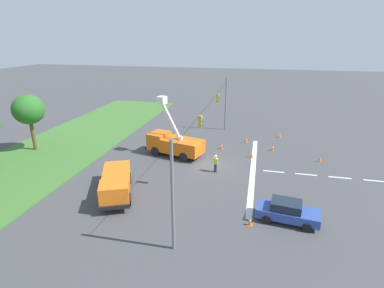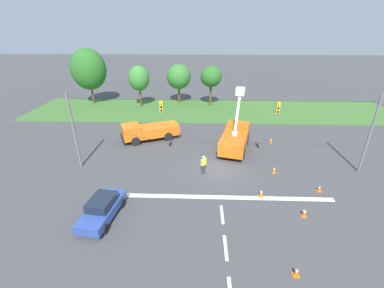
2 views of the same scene
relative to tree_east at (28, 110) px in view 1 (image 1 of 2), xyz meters
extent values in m
plane|color=#424244|center=(0.10, -20.39, -4.78)|extent=(200.00, 200.00, 0.00)
cube|color=#3D6B2D|center=(0.10, -2.39, -4.73)|extent=(56.00, 12.00, 0.10)
cube|color=silver|center=(0.10, -24.79, -4.78)|extent=(17.60, 0.50, 0.01)
cube|color=silver|center=(0.10, -26.79, -4.78)|extent=(0.20, 2.00, 0.01)
cube|color=silver|center=(0.10, -29.79, -4.78)|extent=(0.20, 2.00, 0.01)
cube|color=silver|center=(0.10, -32.79, -4.78)|extent=(0.20, 2.00, 0.01)
cube|color=silver|center=(0.10, -35.79, -4.78)|extent=(0.20, 2.00, 0.01)
cylinder|color=slate|center=(-12.90, -20.39, -1.18)|extent=(0.20, 0.20, 7.20)
cylinder|color=slate|center=(13.10, -20.39, -1.18)|extent=(0.20, 0.20, 7.20)
cylinder|color=black|center=(0.10, -20.39, 1.82)|extent=(26.00, 0.03, 0.03)
cylinder|color=black|center=(-4.89, -20.39, 1.77)|extent=(0.02, 0.02, 0.10)
cube|color=gold|center=(-4.89, -20.39, 1.24)|extent=(0.32, 0.28, 0.96)
cylinder|color=yellow|center=(-4.89, -20.55, 1.56)|extent=(0.16, 0.05, 0.16)
cylinder|color=black|center=(-4.89, -20.55, 1.24)|extent=(0.16, 0.05, 0.16)
cylinder|color=black|center=(-4.89, -20.55, 0.92)|extent=(0.16, 0.05, 0.16)
cylinder|color=black|center=(4.90, -20.39, 1.77)|extent=(0.02, 0.02, 0.10)
cube|color=gold|center=(4.90, -20.39, 1.24)|extent=(0.32, 0.28, 0.96)
cylinder|color=yellow|center=(4.90, -20.55, 1.56)|extent=(0.16, 0.05, 0.16)
cylinder|color=black|center=(4.90, -20.55, 1.24)|extent=(0.16, 0.05, 0.16)
cylinder|color=black|center=(4.90, -20.55, 0.92)|extent=(0.16, 0.05, 0.16)
cylinder|color=brown|center=(0.00, 0.00, -3.09)|extent=(0.40, 0.40, 3.39)
ellipsoid|color=#286623|center=(0.00, 0.00, 0.04)|extent=(3.38, 3.42, 3.30)
cube|color=orange|center=(1.89, -17.13, -3.56)|extent=(3.53, 4.80, 1.44)
cube|color=orange|center=(2.70, -14.17, -3.39)|extent=(2.79, 2.40, 1.79)
cube|color=#1E2838|center=(2.86, -13.55, -3.08)|extent=(2.07, 0.65, 0.81)
cube|color=black|center=(2.96, -13.20, -4.13)|extent=(2.45, 0.80, 0.30)
cylinder|color=black|center=(1.52, -14.11, -4.28)|extent=(0.53, 1.04, 1.00)
cylinder|color=black|center=(3.74, -14.70, -4.28)|extent=(0.53, 1.04, 1.00)
cylinder|color=black|center=(0.59, -17.57, -4.28)|extent=(0.53, 1.04, 1.00)
cylinder|color=black|center=(2.80, -18.17, -4.28)|extent=(0.53, 1.04, 1.00)
cylinder|color=silver|center=(1.97, -16.83, -2.67)|extent=(0.60, 0.60, 0.36)
cube|color=white|center=(2.26, -15.78, -0.93)|extent=(0.85, 2.37, 3.95)
cube|color=white|center=(2.54, -14.73, 1.24)|extent=(1.08, 1.01, 0.80)
cube|color=orange|center=(-6.44, -13.44, -3.71)|extent=(5.02, 3.84, 1.14)
cube|color=orange|center=(-9.40, -14.73, -3.50)|extent=(2.63, 2.73, 1.57)
cube|color=#1E2838|center=(-10.02, -15.00, -3.22)|extent=(0.85, 1.78, 0.71)
cube|color=black|center=(-10.35, -15.14, -4.13)|extent=(1.04, 2.11, 0.30)
cylinder|color=black|center=(-8.75, -15.57, -4.28)|extent=(1.03, 0.66, 1.00)
cylinder|color=black|center=(-9.57, -13.68, -4.28)|extent=(1.03, 0.66, 1.00)
cylinder|color=black|center=(-5.29, -14.06, -4.28)|extent=(1.03, 0.66, 1.00)
cylinder|color=black|center=(-6.11, -12.18, -4.28)|extent=(1.03, 0.66, 1.00)
cube|color=#2D4799|center=(-8.27, -27.44, -4.14)|extent=(2.31, 4.49, 0.64)
cube|color=#192333|center=(-8.26, -27.29, -3.52)|extent=(1.75, 2.24, 0.60)
cylinder|color=black|center=(-7.60, -28.88, -4.46)|extent=(0.28, 0.66, 0.64)
cylinder|color=black|center=(-9.30, -28.65, -4.46)|extent=(0.28, 0.66, 0.64)
cylinder|color=black|center=(-7.24, -26.24, -4.46)|extent=(0.28, 0.66, 0.64)
cylinder|color=black|center=(-8.95, -26.01, -4.46)|extent=(0.28, 0.66, 0.64)
cylinder|color=#383842|center=(-1.14, -21.16, -4.36)|extent=(0.18, 0.18, 0.85)
cylinder|color=#383842|center=(-1.29, -21.29, -4.36)|extent=(0.18, 0.18, 0.85)
cube|color=#D8EA26|center=(-1.21, -21.23, -3.63)|extent=(0.46, 0.45, 0.60)
cube|color=silver|center=(-1.21, -21.23, -3.63)|extent=(0.36, 0.34, 0.62)
cylinder|color=#D8EA26|center=(-1.02, -21.04, -3.60)|extent=(0.11, 0.11, 0.55)
cylinder|color=#D8EA26|center=(-1.41, -21.41, -3.60)|extent=(0.11, 0.11, 0.55)
sphere|color=tan|center=(-1.21, -21.23, -3.20)|extent=(0.22, 0.22, 0.22)
sphere|color=white|center=(-1.21, -21.23, -3.14)|extent=(0.26, 0.26, 0.26)
cube|color=orange|center=(11.09, -27.81, -4.77)|extent=(0.36, 0.36, 0.03)
cone|color=orange|center=(11.09, -27.81, -4.42)|extent=(0.27, 0.27, 0.67)
cylinder|color=white|center=(11.09, -27.81, -4.39)|extent=(0.17, 0.17, 0.12)
cube|color=orange|center=(3.30, -24.53, -4.77)|extent=(0.36, 0.36, 0.03)
cone|color=orange|center=(3.30, -24.53, -4.41)|extent=(0.27, 0.27, 0.68)
cylinder|color=white|center=(3.30, -24.53, -4.38)|extent=(0.17, 0.17, 0.12)
cube|color=orange|center=(8.18, -23.67, -4.77)|extent=(0.36, 0.36, 0.03)
cone|color=orange|center=(8.18, -23.67, -4.47)|extent=(0.23, 0.23, 0.56)
cylinder|color=white|center=(8.18, -23.67, -4.44)|extent=(0.14, 0.14, 0.10)
cube|color=orange|center=(5.20, -20.96, -4.77)|extent=(0.36, 0.36, 0.03)
cone|color=orange|center=(5.20, -20.96, -4.41)|extent=(0.27, 0.27, 0.68)
cylinder|color=white|center=(5.20, -20.96, -4.38)|extent=(0.17, 0.17, 0.12)
cube|color=orange|center=(3.74, -31.57, -4.77)|extent=(0.36, 0.36, 0.03)
cone|color=orange|center=(3.74, -31.57, -4.45)|extent=(0.24, 0.24, 0.61)
cylinder|color=white|center=(3.74, -31.57, -4.42)|extent=(0.15, 0.15, 0.11)
cube|color=orange|center=(6.48, -14.41, -4.77)|extent=(0.36, 0.36, 0.03)
cone|color=orange|center=(6.48, -14.41, -4.40)|extent=(0.28, 0.28, 0.70)
cylinder|color=white|center=(6.48, -14.41, -4.37)|extent=(0.17, 0.17, 0.13)
cube|color=orange|center=(-9.38, -24.89, -4.77)|extent=(0.36, 0.36, 0.03)
cone|color=orange|center=(-9.38, -24.89, -4.43)|extent=(0.26, 0.26, 0.64)
cylinder|color=white|center=(-9.38, -24.89, -4.40)|extent=(0.16, 0.16, 0.12)
cube|color=orange|center=(5.86, -26.77, -4.77)|extent=(0.36, 0.36, 0.03)
cone|color=orange|center=(5.86, -26.77, -4.39)|extent=(0.29, 0.29, 0.72)
cylinder|color=white|center=(5.86, -26.77, -4.36)|extent=(0.18, 0.18, 0.13)
camera|label=1|loc=(-27.59, -24.90, 7.64)|focal=28.00mm
camera|label=2|loc=(-1.54, -41.33, 7.55)|focal=24.00mm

